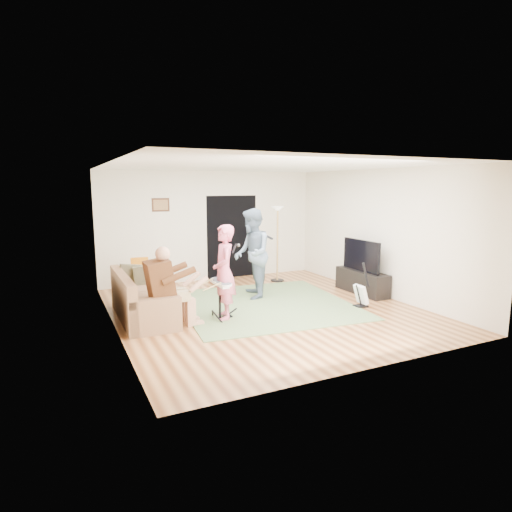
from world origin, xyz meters
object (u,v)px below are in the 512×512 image
Objects in this scene: guitar_spare at (361,294)px; tv_cabinet at (362,282)px; torchiere_lamp at (278,230)px; television at (361,255)px; singer at (224,272)px; guitarist at (252,254)px; drum_kit at (220,302)px; dining_chair at (141,285)px; sofa at (139,304)px.

guitar_spare is 1.14m from tv_cabinet.
television is at bearing -60.35° from torchiere_lamp.
television reaches higher than tv_cabinet.
singer is 2.78m from guitar_spare.
guitar_spare is at bearing 64.81° from guitarist.
drum_kit is at bearing -27.52° from guitarist.
dining_chair is (-1.10, 1.91, -0.53)m from singer.
television is at bearing 92.07° from guitarist.
television is (3.36, 0.40, 0.01)m from singer.
dining_chair reaches higher than tv_cabinet.
guitar_spare reaches higher than sofa.
torchiere_lamp reaches higher than sofa.
singer is 1.51m from guitarist.
singer reaches higher than drum_kit.
guitarist reaches higher than guitar_spare.
television reaches higher than dining_chair.
guitarist is 2.16× the size of dining_chair.
television is (0.68, 0.87, 0.60)m from guitar_spare.
drum_kit is at bearing -26.72° from sofa.
singer is 0.89× the size of guitarist.
guitarist is 1.66× the size of television.
guitar_spare is at bearing 92.62° from singer.
dining_chair is at bearing -92.35° from guitarist.
guitar_spare is at bearing -9.50° from drum_kit.
torchiere_lamp is (3.68, 1.63, 0.99)m from sofa.
tv_cabinet is 1.23× the size of television.
drum_kit is 3.52m from tv_cabinet.
torchiere_lamp is at bearing 43.70° from drum_kit.
dining_chair is at bearing -173.97° from torchiere_lamp.
guitar_spare is (2.77, -0.46, -0.06)m from drum_kit.
torchiere_lamp is at bearing 119.65° from television.
singer reaches higher than tv_cabinet.
torchiere_lamp reaches higher than television.
tv_cabinet is (3.50, 0.41, -0.06)m from drum_kit.
sofa is 2.34× the size of dining_chair.
dining_chair is 4.74m from television.
dining_chair is 0.77× the size of television.
sofa is 1.22× the size of singer.
drum_kit is 0.51× the size of tv_cabinet.
guitar_spare is (1.63, -1.56, -0.69)m from guitarist.
torchiere_lamp is 3.54m from dining_chair.
singer reaches higher than sofa.
tv_cabinet is at bearing 6.69° from drum_kit.
drum_kit is at bearing -70.11° from singer.
guitarist is at bearing 43.85° from drum_kit.
guitar_spare is at bearing -129.99° from tv_cabinet.
sofa is 1.30m from dining_chair.
television is (4.46, -1.51, 0.54)m from dining_chair.
sofa is 4.14m from torchiere_lamp.
guitarist reaches higher than singer.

